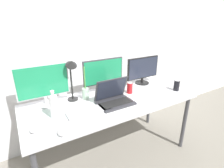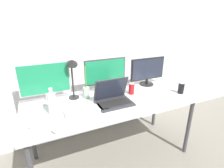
# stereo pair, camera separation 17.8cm
# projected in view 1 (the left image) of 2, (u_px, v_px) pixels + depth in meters

# --- Properties ---
(ground_plane) EXTENTS (16.00, 16.00, 0.00)m
(ground_plane) POSITION_uv_depth(u_px,v_px,m) (112.00, 155.00, 2.12)
(ground_plane) COLOR gray
(wall_back) EXTENTS (7.00, 0.08, 2.60)m
(wall_back) POSITION_uv_depth(u_px,v_px,m) (87.00, 40.00, 2.12)
(wall_back) COLOR silver
(wall_back) RESTS_ON ground
(work_desk) EXTENTS (1.80, 0.75, 0.74)m
(work_desk) POSITION_uv_depth(u_px,v_px,m) (112.00, 105.00, 1.87)
(work_desk) COLOR #424247
(work_desk) RESTS_ON ground
(monitor_left) EXTENTS (0.49, 0.17, 0.41)m
(monitor_left) POSITION_uv_depth(u_px,v_px,m) (43.00, 84.00, 1.66)
(monitor_left) COLOR silver
(monitor_left) RESTS_ON work_desk
(monitor_center) EXTENTS (0.49, 0.17, 0.39)m
(monitor_center) POSITION_uv_depth(u_px,v_px,m) (104.00, 74.00, 1.96)
(monitor_center) COLOR #38383D
(monitor_center) RESTS_ON work_desk
(monitor_right) EXTENTS (0.47, 0.18, 0.35)m
(monitor_right) POSITION_uv_depth(u_px,v_px,m) (143.00, 70.00, 2.24)
(monitor_right) COLOR black
(monitor_right) RESTS_ON work_desk
(laptop_silver) EXTENTS (0.35, 0.25, 0.25)m
(laptop_silver) POSITION_uv_depth(u_px,v_px,m) (114.00, 97.00, 1.77)
(laptop_silver) COLOR #2D2D33
(laptop_silver) RESTS_ON work_desk
(keyboard_main) EXTENTS (0.41, 0.15, 0.02)m
(keyboard_main) POSITION_uv_depth(u_px,v_px,m) (89.00, 111.00, 1.61)
(keyboard_main) COLOR #B2B2B7
(keyboard_main) RESTS_ON work_desk
(mouse_by_keyboard) EXTENTS (0.08, 0.10, 0.04)m
(mouse_by_keyboard) POSITION_uv_depth(u_px,v_px,m) (34.00, 129.00, 1.34)
(mouse_by_keyboard) COLOR silver
(mouse_by_keyboard) RESTS_ON work_desk
(mouse_by_laptop) EXTENTS (0.06, 0.10, 0.04)m
(mouse_by_laptop) POSITION_uv_depth(u_px,v_px,m) (62.00, 132.00, 1.30)
(mouse_by_laptop) COLOR silver
(mouse_by_laptop) RESTS_ON work_desk
(water_bottle) EXTENTS (0.07, 0.07, 0.25)m
(water_bottle) POSITION_uv_depth(u_px,v_px,m) (54.00, 105.00, 1.49)
(water_bottle) COLOR silver
(water_bottle) RESTS_ON work_desk
(soda_can_near_keyboard) EXTENTS (0.07, 0.07, 0.13)m
(soda_can_near_keyboard) POSITION_uv_depth(u_px,v_px,m) (130.00, 88.00, 1.99)
(soda_can_near_keyboard) COLOR red
(soda_can_near_keyboard) RESTS_ON work_desk
(soda_can_by_laptop) EXTENTS (0.07, 0.07, 0.13)m
(soda_can_by_laptop) POSITION_uv_depth(u_px,v_px,m) (177.00, 85.00, 2.07)
(soda_can_by_laptop) COLOR black
(soda_can_by_laptop) RESTS_ON work_desk
(bamboo_vase) EXTENTS (0.07, 0.07, 0.36)m
(bamboo_vase) POSITION_uv_depth(u_px,v_px,m) (85.00, 92.00, 1.85)
(bamboo_vase) COLOR #B2D1B7
(bamboo_vase) RESTS_ON work_desk
(desk_lamp) EXTENTS (0.11, 0.18, 0.47)m
(desk_lamp) POSITION_uv_depth(u_px,v_px,m) (72.00, 72.00, 1.70)
(desk_lamp) COLOR black
(desk_lamp) RESTS_ON work_desk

